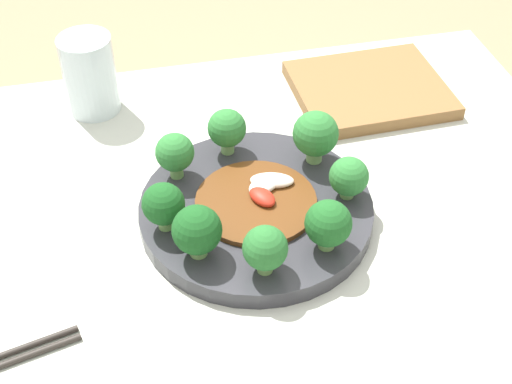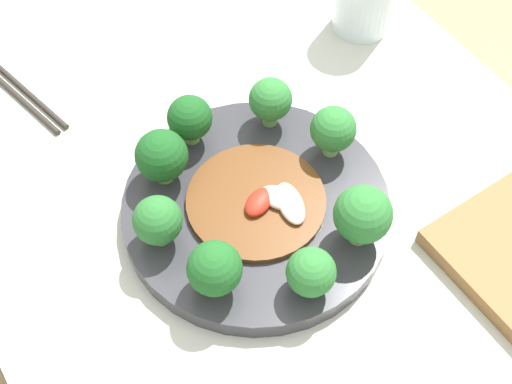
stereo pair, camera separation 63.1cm
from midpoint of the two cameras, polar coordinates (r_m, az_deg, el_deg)
name	(u,v)px [view 1 (the left image)]	position (r m, az deg, el deg)	size (l,w,h in m)	color
table	(243,368)	(1.12, -12.57, -24.55)	(0.95, 0.67, 0.75)	#B7BCAD
plate	(256,211)	(0.76, -15.76, -15.17)	(0.29, 0.29, 0.02)	#333338
broccoli_west	(349,177)	(0.71, -7.21, -12.77)	(0.05, 0.05, 0.06)	#70A356
broccoli_northeast	(197,231)	(0.70, -23.34, -18.09)	(0.06, 0.06, 0.07)	#7AAD5B
broccoli_south	(227,129)	(0.79, -17.58, -6.83)	(0.05, 0.05, 0.06)	#89B76B
broccoli_northwest	(328,224)	(0.67, -10.81, -18.44)	(0.05, 0.05, 0.06)	#7AAD5B
broccoli_southeast	(175,153)	(0.78, -22.85, -9.35)	(0.05, 0.05, 0.06)	#70A356
broccoli_east	(163,205)	(0.74, -25.33, -14.91)	(0.05, 0.05, 0.06)	#7AAD5B
broccoli_north	(262,249)	(0.67, -17.93, -20.74)	(0.05, 0.05, 0.06)	#7AAD5B
broccoli_southwest	(316,134)	(0.75, -9.60, -7.87)	(0.06, 0.06, 0.07)	#89B76B
stirfry_center	(259,198)	(0.75, -15.69, -14.16)	(0.15, 0.15, 0.02)	#5B3314
drinking_glass	(90,75)	(0.95, -27.33, -0.48)	(0.08, 0.08, 0.12)	silver
cutting_board	(369,90)	(0.90, -1.79, -1.32)	(0.23, 0.19, 0.02)	brown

